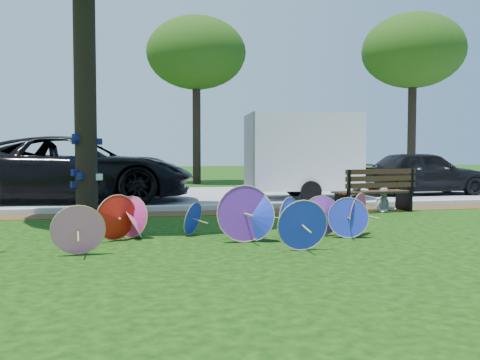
# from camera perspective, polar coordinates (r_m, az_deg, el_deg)

# --- Properties ---
(ground) EXTENTS (90.00, 90.00, 0.00)m
(ground) POSITION_cam_1_polar(r_m,az_deg,el_deg) (8.07, -0.58, -7.17)
(ground) COLOR black
(ground) RESTS_ON ground
(mulch_strip) EXTENTS (90.00, 1.00, 0.01)m
(mulch_strip) POSITION_cam_1_polar(r_m,az_deg,el_deg) (12.47, -4.61, -3.54)
(mulch_strip) COLOR #472D16
(mulch_strip) RESTS_ON ground
(curb) EXTENTS (90.00, 0.30, 0.12)m
(curb) POSITION_cam_1_polar(r_m,az_deg,el_deg) (13.15, -5.00, -2.96)
(curb) COLOR #B7B5AD
(curb) RESTS_ON ground
(street) EXTENTS (90.00, 8.00, 0.01)m
(street) POSITION_cam_1_polar(r_m,az_deg,el_deg) (17.27, -6.63, -1.72)
(street) COLOR gray
(street) RESTS_ON ground
(parasol_pile) EXTENTS (6.77, 2.18, 0.92)m
(parasol_pile) POSITION_cam_1_polar(r_m,az_deg,el_deg) (8.46, -2.88, -4.13)
(parasol_pile) COLOR blue
(parasol_pile) RESTS_ON ground
(black_van) EXTENTS (7.03, 3.87, 1.86)m
(black_van) POSITION_cam_1_polar(r_m,az_deg,el_deg) (15.98, -17.16, 1.11)
(black_van) COLOR black
(black_van) RESTS_ON ground
(dark_pickup) EXTENTS (4.33, 1.83, 1.46)m
(dark_pickup) POSITION_cam_1_polar(r_m,az_deg,el_deg) (18.73, 18.91, 0.73)
(dark_pickup) COLOR black
(dark_pickup) RESTS_ON ground
(cargo_trailer) EXTENTS (3.39, 2.31, 2.86)m
(cargo_trailer) POSITION_cam_1_polar(r_m,az_deg,el_deg) (16.30, 6.68, 3.01)
(cargo_trailer) COLOR white
(cargo_trailer) RESTS_ON ground
(park_bench) EXTENTS (2.03, 1.03, 1.01)m
(park_bench) POSITION_cam_1_polar(r_m,az_deg,el_deg) (13.08, 13.94, -1.11)
(park_bench) COLOR black
(park_bench) RESTS_ON ground
(person_left) EXTENTS (0.52, 0.42, 1.23)m
(person_left) POSITION_cam_1_polar(r_m,az_deg,el_deg) (12.97, 12.46, -0.64)
(person_left) COLOR #3A404F
(person_left) RESTS_ON ground
(person_right) EXTENTS (0.62, 0.54, 1.09)m
(person_right) POSITION_cam_1_polar(r_m,az_deg,el_deg) (13.28, 15.21, -0.89)
(person_right) COLOR silver
(person_right) RESTS_ON ground
(bg_trees) EXTENTS (23.78, 6.86, 7.40)m
(bg_trees) POSITION_cam_1_polar(r_m,az_deg,el_deg) (22.96, -5.21, 13.91)
(bg_trees) COLOR black
(bg_trees) RESTS_ON ground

